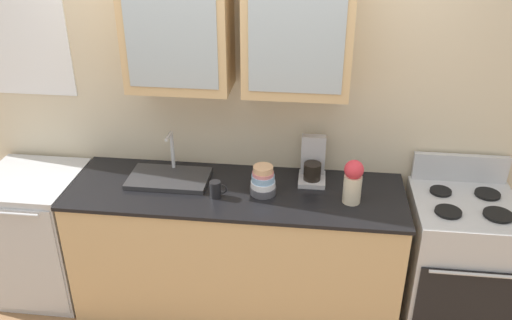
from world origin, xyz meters
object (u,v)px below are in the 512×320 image
object	(u,v)px
vase	(353,181)
cup_near_sink	(216,189)
sink_faucet	(169,177)
bowl_stack	(263,181)
stove_range	(455,263)
coffee_maker	(313,164)
dishwasher	(40,234)

from	to	relation	value
vase	cup_near_sink	size ratio (longest dim) A/B	2.58
sink_faucet	bowl_stack	bearing A→B (deg)	-8.35
stove_range	bowl_stack	bearing A→B (deg)	-179.13
sink_faucet	vase	world-z (taller)	sink_faucet
sink_faucet	bowl_stack	world-z (taller)	sink_faucet
bowl_stack	coffee_maker	xyz separation A→B (m)	(0.29, 0.21, 0.02)
bowl_stack	cup_near_sink	bearing A→B (deg)	-164.49
coffee_maker	sink_faucet	bearing A→B (deg)	-172.57
sink_faucet	stove_range	bearing A→B (deg)	-2.23
sink_faucet	dishwasher	distance (m)	1.04
sink_faucet	cup_near_sink	world-z (taller)	sink_faucet
stove_range	coffee_maker	xyz separation A→B (m)	(-0.93, 0.19, 0.55)
sink_faucet	coffee_maker	distance (m)	0.92
cup_near_sink	coffee_maker	size ratio (longest dim) A/B	0.37
stove_range	sink_faucet	bearing A→B (deg)	177.77
stove_range	cup_near_sink	size ratio (longest dim) A/B	10.00
sink_faucet	bowl_stack	xyz separation A→B (m)	(0.62, -0.09, 0.06)
coffee_maker	bowl_stack	bearing A→B (deg)	-144.63
cup_near_sink	dishwasher	bearing A→B (deg)	175.84
sink_faucet	coffee_maker	bearing A→B (deg)	7.43
dishwasher	coffee_maker	distance (m)	1.93
cup_near_sink	coffee_maker	world-z (taller)	coffee_maker
vase	cup_near_sink	world-z (taller)	vase
bowl_stack	coffee_maker	world-z (taller)	coffee_maker
cup_near_sink	vase	bearing A→B (deg)	2.74
vase	stove_range	bearing A→B (deg)	4.71
sink_faucet	vase	size ratio (longest dim) A/B	1.85
stove_range	cup_near_sink	world-z (taller)	stove_range
bowl_stack	vase	world-z (taller)	vase
bowl_stack	vase	size ratio (longest dim) A/B	0.67
coffee_maker	vase	bearing A→B (deg)	-45.89
stove_range	bowl_stack	size ratio (longest dim) A/B	5.77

